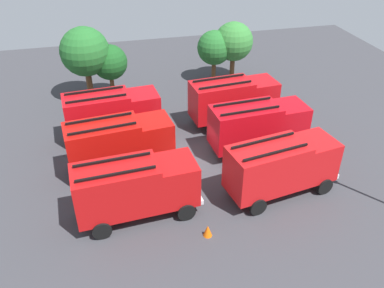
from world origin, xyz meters
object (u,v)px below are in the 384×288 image
(fire_truck_2, at_px, (119,142))
(firefighter_0, at_px, (132,109))
(fire_truck_4, at_px, (112,112))
(traffic_cone_1, at_px, (208,231))
(tree_1, at_px, (110,62))
(tree_2, at_px, (214,48))
(fire_truck_5, at_px, (233,99))
(fire_truck_1, at_px, (281,165))
(tree_0, at_px, (85,52))
(fire_truck_3, at_px, (258,125))
(traffic_cone_0, at_px, (265,166))
(tree_3, at_px, (234,42))
(firefighter_1, at_px, (95,115))
(fire_truck_0, at_px, (135,187))

(fire_truck_2, distance_m, firefighter_0, 7.30)
(fire_truck_4, xyz_separation_m, traffic_cone_1, (4.21, -11.95, -1.79))
(fire_truck_4, distance_m, tree_1, 7.43)
(firefighter_0, bearing_deg, tree_1, 19.10)
(traffic_cone_1, bearing_deg, tree_2, 72.83)
(fire_truck_5, xyz_separation_m, tree_1, (-9.19, 7.31, 1.14))
(fire_truck_1, bearing_deg, tree_0, 114.37)
(tree_0, bearing_deg, fire_truck_5, -32.92)
(firefighter_0, bearing_deg, tree_0, 39.23)
(fire_truck_1, height_order, fire_truck_2, same)
(fire_truck_3, bearing_deg, fire_truck_4, 152.80)
(fire_truck_5, relative_size, traffic_cone_0, 10.54)
(firefighter_0, bearing_deg, traffic_cone_0, -136.33)
(traffic_cone_1, bearing_deg, tree_0, 106.66)
(fire_truck_2, distance_m, fire_truck_4, 4.35)
(tree_1, bearing_deg, fire_truck_2, -91.49)
(fire_truck_3, height_order, tree_3, tree_3)
(tree_0, bearing_deg, fire_truck_2, -81.69)
(firefighter_0, height_order, tree_3, tree_3)
(fire_truck_4, bearing_deg, firefighter_1, 115.51)
(fire_truck_5, bearing_deg, traffic_cone_0, -94.65)
(firefighter_1, xyz_separation_m, tree_1, (1.80, 5.04, 2.37))
(tree_1, bearing_deg, traffic_cone_1, -79.00)
(fire_truck_1, xyz_separation_m, fire_truck_2, (-9.45, 5.01, 0.00))
(traffic_cone_1, bearing_deg, fire_truck_2, 118.08)
(firefighter_1, distance_m, traffic_cone_1, 15.29)
(fire_truck_1, height_order, tree_2, tree_2)
(fire_truck_4, xyz_separation_m, tree_2, (10.49, 8.36, 1.28))
(tree_2, xyz_separation_m, tree_3, (1.91, -0.02, 0.46))
(fire_truck_5, xyz_separation_m, traffic_cone_1, (-5.45, -11.97, -1.79))
(fire_truck_1, distance_m, tree_0, 20.15)
(fire_truck_0, bearing_deg, firefighter_0, 80.52)
(fire_truck_1, bearing_deg, fire_truck_4, 126.29)
(traffic_cone_0, distance_m, traffic_cone_1, 7.50)
(fire_truck_5, xyz_separation_m, tree_2, (0.83, 8.34, 1.28))
(fire_truck_0, relative_size, fire_truck_5, 0.99)
(tree_1, bearing_deg, fire_truck_0, -89.48)
(traffic_cone_0, bearing_deg, tree_2, 87.21)
(fire_truck_4, distance_m, firefighter_1, 2.92)
(fire_truck_0, height_order, tree_2, tree_2)
(fire_truck_1, distance_m, traffic_cone_0, 3.07)
(fire_truck_2, distance_m, traffic_cone_1, 8.79)
(fire_truck_0, bearing_deg, fire_truck_4, 89.70)
(tree_3, distance_m, traffic_cone_1, 22.16)
(fire_truck_4, xyz_separation_m, tree_3, (12.40, 8.34, 1.74))
(firefighter_1, height_order, tree_2, tree_2)
(fire_truck_2, bearing_deg, tree_1, 82.20)
(fire_truck_2, relative_size, firefighter_1, 4.50)
(fire_truck_1, bearing_deg, fire_truck_3, 75.47)
(tree_0, xyz_separation_m, traffic_cone_1, (5.75, -19.22, -4.10))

